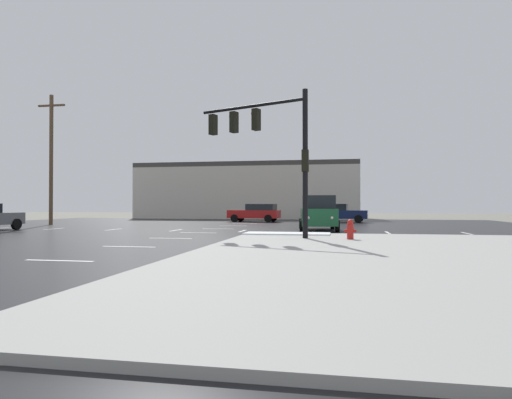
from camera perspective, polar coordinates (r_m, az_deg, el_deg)
ground_plane at (r=25.71m, az=-6.12°, el=-4.08°), size 120.00×120.00×0.00m
road_asphalt at (r=25.71m, az=-6.12°, el=-4.06°), size 44.00×44.00×0.02m
snow_strip_curbside at (r=20.78m, az=4.05°, el=-4.41°), size 4.00×1.60×0.06m
lane_markings at (r=24.06m, az=-4.30°, el=-4.26°), size 36.15×36.15×0.01m
traffic_signal_mast at (r=19.30m, az=1.70°, el=7.88°), size 5.10×2.16×6.18m
fire_hydrant at (r=18.05m, az=12.12°, el=-3.79°), size 0.48×0.26×0.79m
strip_building_background at (r=50.26m, az=-0.98°, el=1.07°), size 24.53×8.00×6.16m
suv_green at (r=26.12m, az=8.02°, el=-1.63°), size 2.52×4.97×2.03m
sedan_navy at (r=38.42m, az=10.64°, el=-1.68°), size 4.67×2.39×1.58m
sedan_red at (r=38.98m, az=-0.01°, el=-1.68°), size 4.66×2.38×1.58m
utility_pole_far at (r=36.85m, az=-25.01°, el=5.02°), size 2.20×0.28×9.86m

